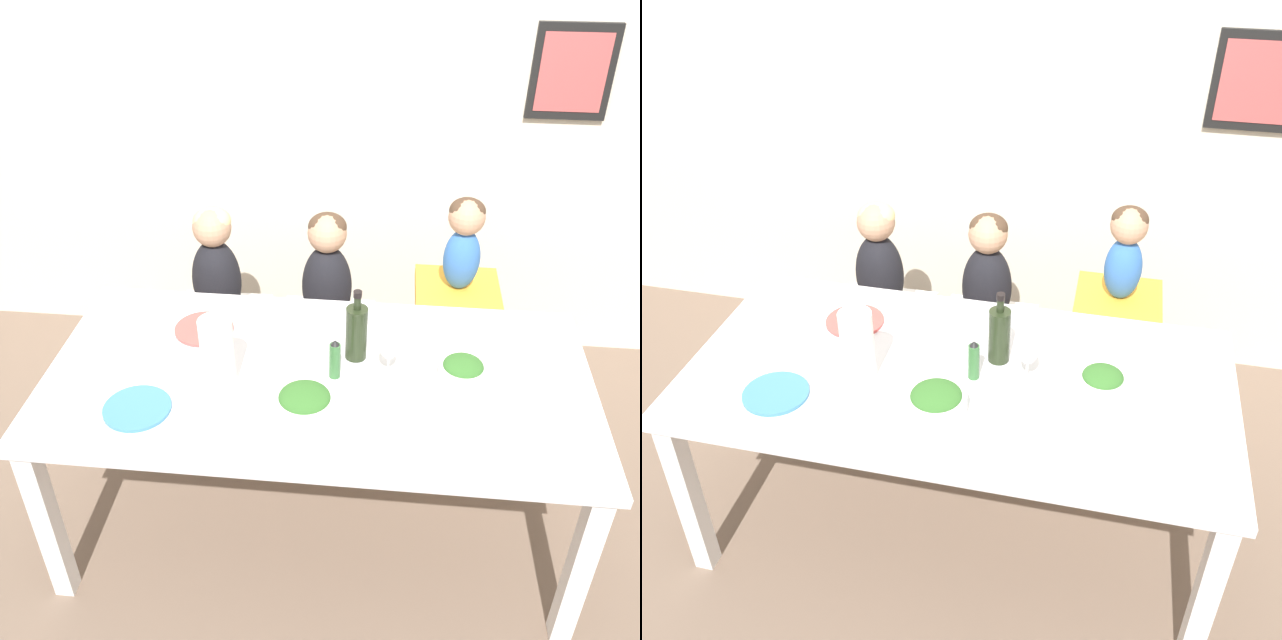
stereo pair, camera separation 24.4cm
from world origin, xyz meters
TOP-DOWN VIEW (x-y plane):
  - ground_plane at (0.00, 0.00)m, footprint 14.00×14.00m
  - wall_back at (0.00, 1.36)m, footprint 10.00×0.09m
  - dining_table at (0.00, 0.00)m, footprint 1.90×0.95m
  - chair_far_left at (-0.53, 0.72)m, footprint 0.42×0.43m
  - chair_far_center at (-0.04, 0.72)m, footprint 0.42×0.43m
  - chair_right_highchair at (0.53, 0.72)m, footprint 0.36×0.37m
  - person_child_left at (-0.53, 0.73)m, footprint 0.22×0.19m
  - person_child_center at (-0.04, 0.73)m, footprint 0.22×0.19m
  - person_baby_right at (0.53, 0.73)m, footprint 0.15×0.16m
  - wine_bottle at (0.12, 0.11)m, footprint 0.08×0.08m
  - paper_towel_roll at (-0.33, -0.08)m, footprint 0.11×0.11m
  - wine_glass_near at (0.24, 0.01)m, footprint 0.07×0.07m
  - salad_bowl_large at (-0.02, -0.21)m, footprint 0.20×0.20m
  - salad_bowl_small at (0.49, 0.01)m, footprint 0.16×0.16m
  - dinner_plate_front_left at (-0.57, -0.25)m, footprint 0.22×0.22m
  - dinner_plate_back_left at (-0.46, 0.22)m, footprint 0.22×0.22m
  - dinner_plate_back_right at (0.58, 0.27)m, footprint 0.22×0.22m
  - condiment_bottle_hot_sauce at (0.06, -0.01)m, footprint 0.04×0.04m

SIDE VIEW (x-z plane):
  - ground_plane at x=0.00m, z-range 0.00..0.00m
  - chair_far_left at x=-0.53m, z-range 0.16..0.63m
  - chair_far_center at x=-0.04m, z-range 0.16..0.63m
  - chair_right_highchair at x=0.53m, z-range 0.21..0.91m
  - dining_table at x=0.00m, z-range 0.29..1.05m
  - person_child_left at x=-0.53m, z-range 0.48..1.03m
  - person_child_center at x=-0.04m, z-range 0.48..1.03m
  - dinner_plate_front_left at x=-0.57m, z-range 0.76..0.77m
  - dinner_plate_back_left at x=-0.46m, z-range 0.76..0.77m
  - dinner_plate_back_right at x=0.58m, z-range 0.76..0.77m
  - salad_bowl_large at x=-0.02m, z-range 0.76..0.85m
  - salad_bowl_small at x=0.49m, z-range 0.76..0.85m
  - condiment_bottle_hot_sauce at x=0.06m, z-range 0.76..0.91m
  - wine_bottle at x=0.12m, z-range 0.73..1.01m
  - paper_towel_roll at x=-0.33m, z-range 0.76..1.02m
  - wine_glass_near at x=0.24m, z-range 0.80..0.99m
  - person_baby_right at x=0.53m, z-range 0.74..1.15m
  - wall_back at x=0.00m, z-range 0.00..2.70m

